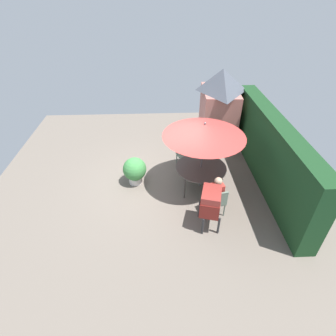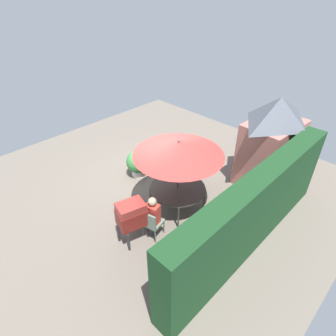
{
  "view_description": "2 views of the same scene",
  "coord_description": "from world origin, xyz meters",
  "px_view_note": "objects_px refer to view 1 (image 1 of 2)",
  "views": [
    {
      "loc": [
        6.92,
        -0.04,
        5.58
      ],
      "look_at": [
        0.43,
        0.26,
        0.88
      ],
      "focal_mm": 28.33,
      "sensor_mm": 36.0,
      "label": 1
    },
    {
      "loc": [
        4.91,
        5.49,
        5.72
      ],
      "look_at": [
        -0.06,
        0.6,
        0.95
      ],
      "focal_mm": 30.11,
      "sensor_mm": 36.0,
      "label": 2
    }
  ],
  "objects_px": {
    "bbq_grill": "(211,202)",
    "person_in_red": "(217,192)",
    "garden_shed": "(219,106)",
    "patio_umbrella": "(204,130)",
    "potted_plant_by_shed": "(135,170)",
    "patio_table": "(201,168)",
    "chair_near_shed": "(217,201)",
    "chair_far_side": "(183,152)"
  },
  "relations": [
    {
      "from": "chair_near_shed",
      "to": "patio_table",
      "type": "bearing_deg",
      "value": -167.78
    },
    {
      "from": "person_in_red",
      "to": "garden_shed",
      "type": "bearing_deg",
      "value": 168.74
    },
    {
      "from": "patio_table",
      "to": "chair_near_shed",
      "type": "distance_m",
      "value": 1.33
    },
    {
      "from": "person_in_red",
      "to": "bbq_grill",
      "type": "bearing_deg",
      "value": -29.47
    },
    {
      "from": "patio_table",
      "to": "patio_umbrella",
      "type": "relative_size",
      "value": 0.66
    },
    {
      "from": "garden_shed",
      "to": "chair_near_shed",
      "type": "xyz_separation_m",
      "value": [
        4.35,
        -0.83,
        -0.96
      ]
    },
    {
      "from": "patio_umbrella",
      "to": "potted_plant_by_shed",
      "type": "height_order",
      "value": "patio_umbrella"
    },
    {
      "from": "garden_shed",
      "to": "patio_umbrella",
      "type": "height_order",
      "value": "garden_shed"
    },
    {
      "from": "garden_shed",
      "to": "bbq_grill",
      "type": "bearing_deg",
      "value": -13.24
    },
    {
      "from": "patio_umbrella",
      "to": "bbq_grill",
      "type": "distance_m",
      "value": 2.06
    },
    {
      "from": "patio_umbrella",
      "to": "person_in_red",
      "type": "relative_size",
      "value": 1.92
    },
    {
      "from": "patio_umbrella",
      "to": "potted_plant_by_shed",
      "type": "distance_m",
      "value": 2.62
    },
    {
      "from": "bbq_grill",
      "to": "potted_plant_by_shed",
      "type": "bearing_deg",
      "value": -133.0
    },
    {
      "from": "patio_umbrella",
      "to": "bbq_grill",
      "type": "height_order",
      "value": "patio_umbrella"
    },
    {
      "from": "garden_shed",
      "to": "person_in_red",
      "type": "distance_m",
      "value": 4.4
    },
    {
      "from": "chair_far_side",
      "to": "potted_plant_by_shed",
      "type": "height_order",
      "value": "potted_plant_by_shed"
    },
    {
      "from": "bbq_grill",
      "to": "person_in_red",
      "type": "bearing_deg",
      "value": 150.53
    },
    {
      "from": "chair_near_shed",
      "to": "potted_plant_by_shed",
      "type": "relative_size",
      "value": 0.97
    },
    {
      "from": "chair_far_side",
      "to": "person_in_red",
      "type": "relative_size",
      "value": 0.71
    },
    {
      "from": "potted_plant_by_shed",
      "to": "person_in_red",
      "type": "distance_m",
      "value": 2.8
    },
    {
      "from": "chair_near_shed",
      "to": "patio_umbrella",
      "type": "bearing_deg",
      "value": -167.78
    },
    {
      "from": "garden_shed",
      "to": "chair_far_side",
      "type": "distance_m",
      "value": 2.55
    },
    {
      "from": "patio_table",
      "to": "chair_near_shed",
      "type": "xyz_separation_m",
      "value": [
        1.29,
        0.28,
        -0.19
      ]
    },
    {
      "from": "bbq_grill",
      "to": "chair_far_side",
      "type": "xyz_separation_m",
      "value": [
        -2.93,
        -0.43,
        -0.33
      ]
    },
    {
      "from": "potted_plant_by_shed",
      "to": "person_in_red",
      "type": "height_order",
      "value": "person_in_red"
    },
    {
      "from": "person_in_red",
      "to": "potted_plant_by_shed",
      "type": "bearing_deg",
      "value": -122.23
    },
    {
      "from": "patio_table",
      "to": "chair_far_side",
      "type": "xyz_separation_m",
      "value": [
        -1.26,
        -0.43,
        -0.19
      ]
    },
    {
      "from": "garden_shed",
      "to": "patio_umbrella",
      "type": "distance_m",
      "value": 3.3
    },
    {
      "from": "bbq_grill",
      "to": "potted_plant_by_shed",
      "type": "xyz_separation_m",
      "value": [
        -1.96,
        -2.1,
        -0.34
      ]
    },
    {
      "from": "patio_umbrella",
      "to": "bbq_grill",
      "type": "xyz_separation_m",
      "value": [
        1.67,
        -0.0,
        -1.2
      ]
    },
    {
      "from": "bbq_grill",
      "to": "potted_plant_by_shed",
      "type": "distance_m",
      "value": 2.89
    },
    {
      "from": "chair_near_shed",
      "to": "garden_shed",
      "type": "bearing_deg",
      "value": 169.18
    },
    {
      "from": "person_in_red",
      "to": "patio_table",
      "type": "bearing_deg",
      "value": -167.78
    },
    {
      "from": "garden_shed",
      "to": "patio_umbrella",
      "type": "bearing_deg",
      "value": -19.93
    },
    {
      "from": "garden_shed",
      "to": "patio_table",
      "type": "bearing_deg",
      "value": -19.93
    },
    {
      "from": "patio_table",
      "to": "chair_far_side",
      "type": "distance_m",
      "value": 1.35
    },
    {
      "from": "garden_shed",
      "to": "patio_table",
      "type": "xyz_separation_m",
      "value": [
        3.06,
        -1.11,
        -0.77
      ]
    },
    {
      "from": "bbq_grill",
      "to": "chair_far_side",
      "type": "height_order",
      "value": "bbq_grill"
    },
    {
      "from": "garden_shed",
      "to": "chair_near_shed",
      "type": "height_order",
      "value": "garden_shed"
    },
    {
      "from": "bbq_grill",
      "to": "chair_far_side",
      "type": "distance_m",
      "value": 2.98
    },
    {
      "from": "person_in_red",
      "to": "patio_umbrella",
      "type": "bearing_deg",
      "value": -167.78
    },
    {
      "from": "garden_shed",
      "to": "chair_near_shed",
      "type": "distance_m",
      "value": 4.53
    }
  ]
}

